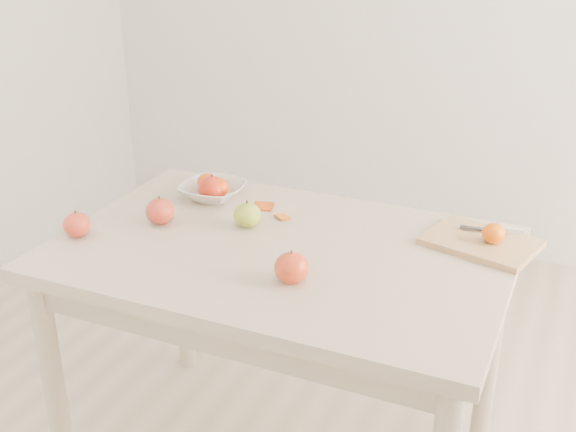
% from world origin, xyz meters
% --- Properties ---
extents(table, '(1.20, 0.80, 0.75)m').
position_xyz_m(table, '(0.00, 0.00, 0.65)').
color(table, '#C5AE95').
rests_on(table, ground).
extents(cutting_board, '(0.32, 0.27, 0.02)m').
position_xyz_m(cutting_board, '(0.49, 0.23, 0.76)').
color(cutting_board, tan).
rests_on(cutting_board, table).
extents(board_tangerine, '(0.06, 0.06, 0.05)m').
position_xyz_m(board_tangerine, '(0.52, 0.22, 0.80)').
color(board_tangerine, '#E05607').
rests_on(board_tangerine, cutting_board).
extents(fruit_bowl, '(0.19, 0.19, 0.05)m').
position_xyz_m(fruit_bowl, '(-0.33, 0.23, 0.77)').
color(fruit_bowl, silver).
rests_on(fruit_bowl, table).
extents(bowl_tangerine_near, '(0.06, 0.06, 0.05)m').
position_xyz_m(bowl_tangerine_near, '(-0.36, 0.24, 0.80)').
color(bowl_tangerine_near, '#E44608').
rests_on(bowl_tangerine_near, fruit_bowl).
extents(bowl_tangerine_far, '(0.06, 0.06, 0.06)m').
position_xyz_m(bowl_tangerine_far, '(-0.30, 0.21, 0.80)').
color(bowl_tangerine_far, '#E33B08').
rests_on(bowl_tangerine_far, fruit_bowl).
extents(orange_peel_a, '(0.07, 0.06, 0.01)m').
position_xyz_m(orange_peel_a, '(-0.16, 0.22, 0.75)').
color(orange_peel_a, '#C4420D').
rests_on(orange_peel_a, table).
extents(orange_peel_b, '(0.06, 0.05, 0.01)m').
position_xyz_m(orange_peel_b, '(-0.07, 0.17, 0.75)').
color(orange_peel_b, orange).
rests_on(orange_peel_b, table).
extents(paring_knife, '(0.17, 0.05, 0.01)m').
position_xyz_m(paring_knife, '(0.54, 0.30, 0.78)').
color(paring_knife, white).
rests_on(paring_knife, cutting_board).
extents(apple_green, '(0.08, 0.08, 0.07)m').
position_xyz_m(apple_green, '(-0.14, 0.08, 0.79)').
color(apple_green, olive).
rests_on(apple_green, table).
extents(apple_red_d, '(0.08, 0.08, 0.07)m').
position_xyz_m(apple_red_d, '(-0.54, -0.16, 0.78)').
color(apple_red_d, maroon).
rests_on(apple_red_d, table).
extents(apple_red_a, '(0.09, 0.09, 0.08)m').
position_xyz_m(apple_red_a, '(-0.32, 0.21, 0.79)').
color(apple_red_a, maroon).
rests_on(apple_red_a, table).
extents(apple_red_e, '(0.08, 0.08, 0.08)m').
position_xyz_m(apple_red_e, '(0.10, -0.16, 0.79)').
color(apple_red_e, '#A41820').
rests_on(apple_red_e, table).
extents(apple_red_b, '(0.08, 0.08, 0.08)m').
position_xyz_m(apple_red_b, '(-0.38, 0.00, 0.79)').
color(apple_red_b, maroon).
rests_on(apple_red_b, table).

